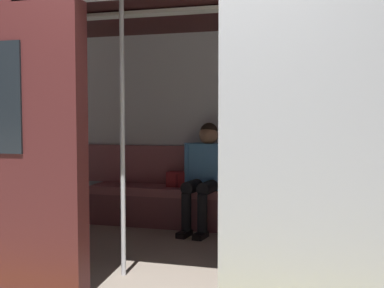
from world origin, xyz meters
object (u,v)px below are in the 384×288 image
at_px(bench_seat, 221,199).
at_px(handbag, 179,179).
at_px(grab_pole_door, 123,136).
at_px(grab_pole_far, 231,136).
at_px(train_car, 190,84).
at_px(person_seated, 206,169).
at_px(book, 236,189).

relative_size(bench_seat, handbag, 11.66).
xyz_separation_m(grab_pole_door, grab_pole_far, (-0.82, -0.11, 0.00)).
relative_size(train_car, person_seated, 5.46).
distance_m(handbag, grab_pole_door, 1.83).
bearing_deg(bench_seat, handbag, -8.92).
relative_size(train_car, grab_pole_far, 2.93).
height_order(train_car, handbag, train_car).
bearing_deg(bench_seat, person_seated, 18.58).
relative_size(bench_seat, person_seated, 2.59).
xyz_separation_m(handbag, book, (-0.67, 0.06, -0.07)).
distance_m(train_car, grab_pole_far, 0.84).
bearing_deg(grab_pole_door, book, -108.90).
xyz_separation_m(train_car, grab_pole_far, (-0.47, 0.55, -0.43)).
relative_size(train_car, book, 29.09).
bearing_deg(train_car, person_seated, -84.36).
bearing_deg(person_seated, handbag, -20.63).
height_order(train_car, book, train_car).
distance_m(handbag, book, 0.67).
bearing_deg(grab_pole_door, grab_pole_far, -172.35).
xyz_separation_m(person_seated, book, (-0.32, -0.07, -0.21)).
bearing_deg(handbag, book, 174.80).
distance_m(book, grab_pole_door, 1.88).
bearing_deg(handbag, grab_pole_far, 119.34).
relative_size(handbag, book, 1.18).
xyz_separation_m(bench_seat, person_seated, (0.15, 0.05, 0.33)).
bearing_deg(grab_pole_door, bench_seat, -103.93).
bearing_deg(train_car, bench_seat, -93.50).
height_order(bench_seat, grab_pole_door, grab_pole_door).
bearing_deg(person_seated, grab_pole_far, 110.74).
bearing_deg(person_seated, book, -167.51).
bearing_deg(book, grab_pole_far, 64.75).
xyz_separation_m(book, grab_pole_door, (0.57, 1.68, 0.63)).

